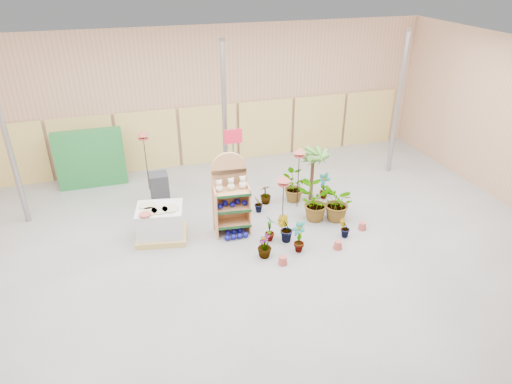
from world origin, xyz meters
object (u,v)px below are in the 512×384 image
at_px(display_shelf, 230,196).
at_px(pallet_stack, 161,223).
at_px(bird_table_front, 284,180).
at_px(potted_plant_2, 314,203).

height_order(display_shelf, pallet_stack, display_shelf).
bearing_deg(pallet_stack, bird_table_front, -2.39).
bearing_deg(display_shelf, bird_table_front, -18.70).
distance_m(pallet_stack, potted_plant_2, 4.03).
bearing_deg(pallet_stack, potted_plant_2, 6.20).
xyz_separation_m(display_shelf, bird_table_front, (1.21, -0.55, 0.54)).
bearing_deg(pallet_stack, display_shelf, 6.16).
distance_m(bird_table_front, potted_plant_2, 1.48).
xyz_separation_m(bird_table_front, potted_plant_2, (1.03, 0.38, -1.00)).
xyz_separation_m(pallet_stack, potted_plant_2, (4.02, -0.29, 0.08)).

